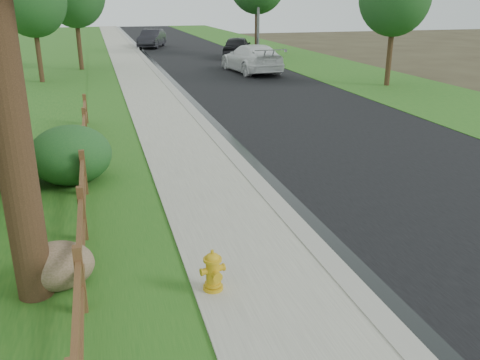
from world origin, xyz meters
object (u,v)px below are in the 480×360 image
object	(u,v)px
fire_hydrant	(213,271)
white_suv	(252,58)
dark_car_mid	(237,47)
ranch_fence	(83,189)

from	to	relation	value
fire_hydrant	white_suv	world-z (taller)	white_suv
fire_hydrant	dark_car_mid	bearing A→B (deg)	73.94
dark_car_mid	fire_hydrant	bearing A→B (deg)	95.33
white_suv	ranch_fence	bearing A→B (deg)	58.96
ranch_fence	fire_hydrant	xyz separation A→B (m)	(1.90, -3.59, -0.21)
ranch_fence	dark_car_mid	bearing A→B (deg)	68.43
white_suv	dark_car_mid	bearing A→B (deg)	-104.11
white_suv	dark_car_mid	world-z (taller)	white_suv
fire_hydrant	white_suv	bearing A→B (deg)	71.71
ranch_fence	dark_car_mid	size ratio (longest dim) A/B	3.63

